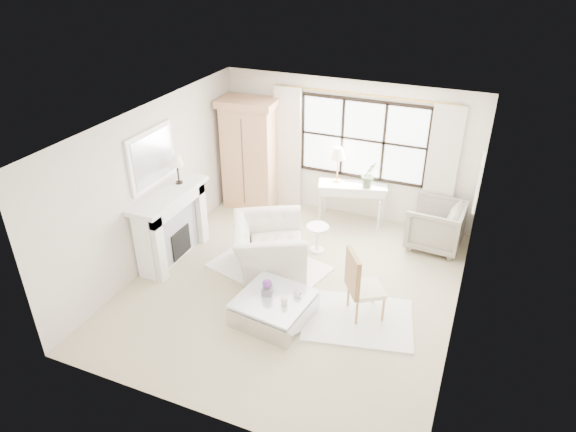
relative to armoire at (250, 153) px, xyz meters
name	(u,v)px	position (x,y,z in m)	size (l,w,h in m)	color
floor	(293,286)	(1.89, -2.32, -1.14)	(5.50, 5.50, 0.00)	#BDAF8C
ceiling	(294,126)	(1.89, -2.32, 1.56)	(5.50, 5.50, 0.00)	white
wall_back	(347,150)	(1.89, 0.43, 0.21)	(5.00, 5.00, 0.00)	white
wall_front	(196,327)	(1.89, -5.07, 0.21)	(5.00, 5.00, 0.00)	white
wall_left	(154,185)	(-0.61, -2.32, 0.21)	(5.50, 5.50, 0.00)	beige
wall_right	(468,247)	(4.39, -2.32, 0.21)	(5.50, 5.50, 0.00)	beige
window_pane	(363,140)	(2.19, 0.41, 0.46)	(2.40, 0.02, 1.50)	white
window_frame	(363,140)	(2.19, 0.40, 0.46)	(2.50, 0.04, 1.50)	black
curtain_rod	(365,95)	(2.19, 0.35, 1.33)	(0.04, 0.04, 3.30)	#AD7F3C
curtain_left	(288,148)	(0.69, 0.33, 0.10)	(0.55, 0.10, 2.47)	silver
curtain_right	(441,172)	(3.69, 0.33, 0.10)	(0.55, 0.10, 2.47)	beige
fireplace	(170,224)	(-0.38, -2.32, -0.49)	(0.58, 1.66, 1.26)	white
mirror_frame	(152,158)	(-0.58, -2.32, 0.70)	(0.05, 1.15, 0.95)	white
mirror_glass	(153,158)	(-0.55, -2.32, 0.70)	(0.02, 1.00, 0.80)	#B8BDC4
art_frame	(479,183)	(4.36, -0.62, 0.41)	(0.04, 0.62, 0.82)	white
art_canvas	(478,182)	(4.34, -0.62, 0.41)	(0.01, 0.52, 0.72)	beige
mantel_lamp	(177,162)	(-0.37, -1.94, 0.51)	(0.22, 0.22, 0.51)	black
armoire	(250,153)	(0.00, 0.00, 0.00)	(1.17, 0.78, 2.24)	tan
console_table	(352,203)	(2.13, 0.11, -0.74)	(1.37, 0.79, 0.80)	white
console_lamp	(338,154)	(1.81, 0.13, 0.22)	(0.28, 0.28, 0.69)	#AD803C
orchid_plant	(369,174)	(2.44, 0.09, -0.08)	(0.29, 0.23, 0.52)	#566C48
side_table	(317,235)	(1.89, -1.18, -0.81)	(0.40, 0.40, 0.51)	white
rug_left	(269,267)	(1.32, -2.01, -1.12)	(1.82, 1.29, 0.03)	white
rug_right	(358,319)	(3.09, -2.73, -1.12)	(1.57, 1.18, 0.03)	white
club_armchair	(269,247)	(1.33, -2.02, -0.71)	(1.32, 1.15, 0.86)	beige
wingback_chair	(435,225)	(3.78, -0.21, -0.71)	(0.91, 0.93, 0.85)	gray
french_chair	(364,298)	(3.12, -2.58, -0.83)	(0.67, 0.67, 1.08)	#AC8048
coffee_table	(274,308)	(1.93, -3.16, -0.96)	(1.12, 1.12, 0.38)	silver
planter_box	(267,291)	(1.81, -3.12, -0.70)	(0.15, 0.15, 0.11)	slate
planter_flowers	(267,284)	(1.81, -3.12, -0.57)	(0.14, 0.14, 0.14)	#66317C
pillar_candle	(284,301)	(2.13, -3.25, -0.70)	(0.09, 0.09, 0.12)	beige
coffee_vase	(298,292)	(2.23, -2.99, -0.69)	(0.13, 0.13, 0.14)	silver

